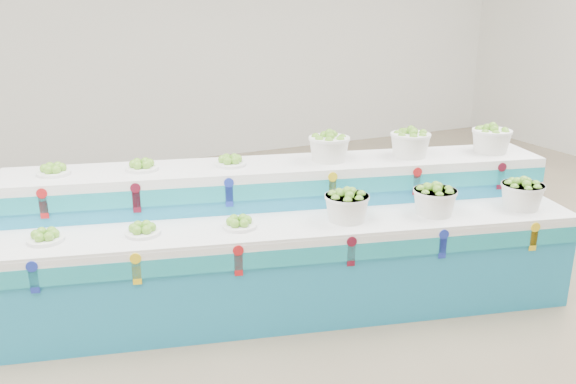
# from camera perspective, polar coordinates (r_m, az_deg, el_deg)

# --- Properties ---
(ground) EXTENTS (10.00, 10.00, 0.00)m
(ground) POSITION_cam_1_polar(r_m,az_deg,el_deg) (4.55, 11.09, -11.46)
(ground) COLOR #705F4C
(ground) RESTS_ON ground
(back_wall) EXTENTS (10.00, 0.00, 10.00)m
(back_wall) POSITION_cam_1_polar(r_m,az_deg,el_deg) (8.50, -8.90, 16.44)
(back_wall) COLOR silver
(back_wall) RESTS_ON ground
(display_stand) EXTENTS (4.26, 2.03, 1.02)m
(display_stand) POSITION_cam_1_polar(r_m,az_deg,el_deg) (4.46, 0.00, -4.40)
(display_stand) COLOR #218CBC
(display_stand) RESTS_ON ground
(plate_lower_left) EXTENTS (0.29, 0.29, 0.09)m
(plate_lower_left) POSITION_cam_1_polar(r_m,az_deg,el_deg) (4.15, -22.16, -3.82)
(plate_lower_left) COLOR white
(plate_lower_left) RESTS_ON display_stand
(plate_lower_mid) EXTENTS (0.29, 0.29, 0.09)m
(plate_lower_mid) POSITION_cam_1_polar(r_m,az_deg,el_deg) (4.06, -13.72, -3.38)
(plate_lower_mid) COLOR white
(plate_lower_mid) RESTS_ON display_stand
(plate_lower_right) EXTENTS (0.29, 0.29, 0.09)m
(plate_lower_right) POSITION_cam_1_polar(r_m,az_deg,el_deg) (4.08, -4.68, -2.83)
(plate_lower_right) COLOR white
(plate_lower_right) RESTS_ON display_stand
(basket_lower_left) EXTENTS (0.38, 0.38, 0.22)m
(basket_lower_left) POSITION_cam_1_polar(r_m,az_deg,el_deg) (4.20, 5.63, -1.25)
(basket_lower_left) COLOR silver
(basket_lower_left) RESTS_ON display_stand
(basket_lower_mid) EXTENTS (0.38, 0.38, 0.22)m
(basket_lower_mid) POSITION_cam_1_polar(r_m,az_deg,el_deg) (4.42, 13.82, -0.68)
(basket_lower_mid) COLOR silver
(basket_lower_mid) RESTS_ON display_stand
(basket_lower_right) EXTENTS (0.38, 0.38, 0.22)m
(basket_lower_right) POSITION_cam_1_polar(r_m,az_deg,el_deg) (4.75, 21.44, -0.13)
(basket_lower_right) COLOR silver
(basket_lower_right) RESTS_ON display_stand
(plate_upper_left) EXTENTS (0.29, 0.29, 0.09)m
(plate_upper_left) POSITION_cam_1_polar(r_m,az_deg,el_deg) (4.53, -21.48, 2.08)
(plate_upper_left) COLOR white
(plate_upper_left) RESTS_ON display_stand
(plate_upper_mid) EXTENTS (0.29, 0.29, 0.09)m
(plate_upper_mid) POSITION_cam_1_polar(r_m,az_deg,el_deg) (4.46, -13.78, 2.59)
(plate_upper_mid) COLOR white
(plate_upper_mid) RESTS_ON display_stand
(plate_upper_right) EXTENTS (0.29, 0.29, 0.09)m
(plate_upper_right) POSITION_cam_1_polar(r_m,az_deg,el_deg) (4.47, -5.53, 3.07)
(plate_upper_right) COLOR white
(plate_upper_right) RESTS_ON display_stand
(basket_upper_left) EXTENTS (0.38, 0.38, 0.22)m
(basket_upper_left) POSITION_cam_1_polar(r_m,az_deg,el_deg) (4.58, 3.94, 4.37)
(basket_upper_left) COLOR silver
(basket_upper_left) RESTS_ON display_stand
(basket_upper_mid) EXTENTS (0.38, 0.38, 0.22)m
(basket_upper_mid) POSITION_cam_1_polar(r_m,az_deg,el_deg) (4.79, 11.58, 4.65)
(basket_upper_mid) COLOR silver
(basket_upper_mid) RESTS_ON display_stand
(basket_upper_right) EXTENTS (0.38, 0.38, 0.22)m
(basket_upper_right) POSITION_cam_1_polar(r_m,az_deg,el_deg) (5.10, 18.83, 4.84)
(basket_upper_right) COLOR silver
(basket_upper_right) RESTS_ON display_stand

